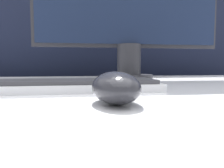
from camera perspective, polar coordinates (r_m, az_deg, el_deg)
partition_panel at (r=1.22m, az=-3.57°, el=-4.19°), size 5.00×0.03×1.18m
computer_mouse_near at (r=0.30m, az=0.95°, el=-0.95°), size 0.07×0.11×0.05m
keyboard at (r=0.46m, az=-12.77°, el=-0.40°), size 0.41×0.11×0.02m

